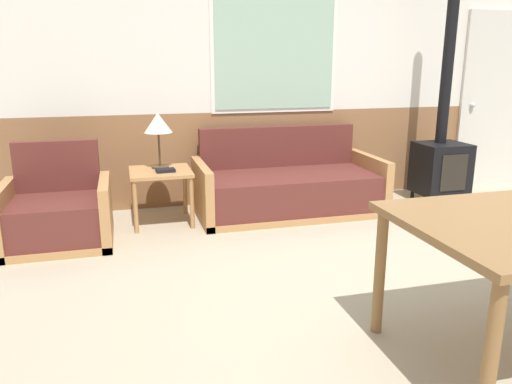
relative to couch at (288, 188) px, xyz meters
name	(u,v)px	position (x,y,z in m)	size (l,w,h in m)	color
ground_plane	(437,303)	(0.28, -2.10, -0.25)	(16.00, 16.00, 0.00)	#B2A58C
wall_back	(298,71)	(0.27, 0.53, 1.12)	(7.20, 0.09, 2.70)	#8E603D
couch	(288,188)	(0.00, 0.00, 0.00)	(1.81, 0.86, 0.82)	#B27F4C
armchair	(58,215)	(-2.12, -0.34, 0.00)	(0.85, 0.74, 0.82)	#B27F4C
side_table	(161,178)	(-1.24, -0.01, 0.18)	(0.55, 0.55, 0.50)	#B27F4C
table_lamp	(158,125)	(-1.24, 0.09, 0.66)	(0.26, 0.26, 0.51)	#4C3823
book_stack	(165,170)	(-1.20, -0.10, 0.27)	(0.18, 0.12, 0.03)	black
wood_stove	(442,150)	(1.68, -0.06, 0.32)	(0.49, 0.45, 2.48)	black
entry_door	(493,101)	(2.70, 0.48, 0.77)	(0.89, 0.09, 2.03)	silver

